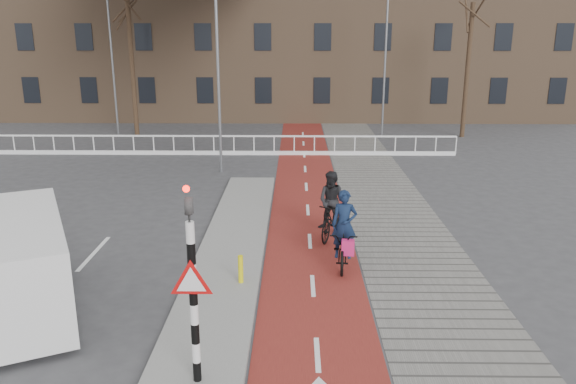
{
  "coord_description": "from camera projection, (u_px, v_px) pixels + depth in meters",
  "views": [
    {
      "loc": [
        1.08,
        -10.38,
        5.88
      ],
      "look_at": [
        0.86,
        5.0,
        1.5
      ],
      "focal_mm": 35.0,
      "sensor_mm": 36.0,
      "label": 1
    }
  ],
  "objects": [
    {
      "name": "sidewalk",
      "position": [
        381.0,
        194.0,
        21.16
      ],
      "size": [
        3.0,
        60.0,
        0.01
      ],
      "primitive_type": "cube",
      "color": "slate",
      "rests_on": "ground"
    },
    {
      "name": "streetlight_left",
      "position": [
        113.0,
        64.0,
        32.59
      ],
      "size": [
        0.12,
        0.12,
        8.23
      ],
      "primitive_type": "cylinder",
      "color": "slate",
      "rests_on": "ground"
    },
    {
      "name": "tree_mid",
      "position": [
        132.0,
        61.0,
        32.09
      ],
      "size": [
        0.27,
        0.27,
        8.57
      ],
      "primitive_type": "cylinder",
      "color": "#322316",
      "rests_on": "ground"
    },
    {
      "name": "bike_lane",
      "position": [
        307.0,
        194.0,
        21.2
      ],
      "size": [
        2.5,
        60.0,
        0.01
      ],
      "primitive_type": "cube",
      "color": "maroon",
      "rests_on": "ground"
    },
    {
      "name": "tree_right",
      "position": [
        467.0,
        72.0,
        31.79
      ],
      "size": [
        0.26,
        0.26,
        7.48
      ],
      "primitive_type": "cylinder",
      "color": "#322316",
      "rests_on": "ground"
    },
    {
      "name": "streetlight_right",
      "position": [
        385.0,
        59.0,
        31.42
      ],
      "size": [
        0.12,
        0.12,
        8.85
      ],
      "primitive_type": "cylinder",
      "color": "slate",
      "rests_on": "ground"
    },
    {
      "name": "cyclist_near",
      "position": [
        344.0,
        241.0,
        14.49
      ],
      "size": [
        0.89,
        2.02,
        2.03
      ],
      "rotation": [
        0.0,
        0.0,
        -0.11
      ],
      "color": "black",
      "rests_on": "bike_lane"
    },
    {
      "name": "curb_island",
      "position": [
        231.0,
        252.0,
        15.45
      ],
      "size": [
        1.8,
        16.0,
        0.12
      ],
      "primitive_type": "cube",
      "color": "gray",
      "rests_on": "ground"
    },
    {
      "name": "bollard",
      "position": [
        241.0,
        269.0,
        13.34
      ],
      "size": [
        0.12,
        0.12,
        0.68
      ],
      "primitive_type": "cylinder",
      "color": "yellow",
      "rests_on": "curb_island"
    },
    {
      "name": "townhouse_row",
      "position": [
        240.0,
        4.0,
        40.28
      ],
      "size": [
        46.0,
        10.0,
        15.9
      ],
      "color": "#7F6047",
      "rests_on": "ground"
    },
    {
      "name": "traffic_signal",
      "position": [
        192.0,
        281.0,
        9.13
      ],
      "size": [
        0.8,
        0.8,
        3.68
      ],
      "color": "black",
      "rests_on": "curb_island"
    },
    {
      "name": "railing",
      "position": [
        174.0,
        149.0,
        27.94
      ],
      "size": [
        28.0,
        0.1,
        0.99
      ],
      "color": "silver",
      "rests_on": "ground"
    },
    {
      "name": "van",
      "position": [
        16.0,
        265.0,
        12.0
      ],
      "size": [
        3.87,
        5.2,
        2.08
      ],
      "rotation": [
        0.0,
        0.0,
        0.46
      ],
      "color": "silver",
      "rests_on": "ground"
    },
    {
      "name": "streetlight_near",
      "position": [
        218.0,
        74.0,
        23.35
      ],
      "size": [
        0.12,
        0.12,
        8.46
      ],
      "primitive_type": "cylinder",
      "color": "slate",
      "rests_on": "ground"
    },
    {
      "name": "ground",
      "position": [
        243.0,
        328.0,
        11.61
      ],
      "size": [
        120.0,
        120.0,
        0.0
      ],
      "primitive_type": "plane",
      "color": "#38383A",
      "rests_on": "ground"
    },
    {
      "name": "cyclist_far",
      "position": [
        332.0,
        211.0,
        16.45
      ],
      "size": [
        1.17,
        1.95,
        2.01
      ],
      "rotation": [
        0.0,
        0.0,
        -0.36
      ],
      "color": "black",
      "rests_on": "bike_lane"
    }
  ]
}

